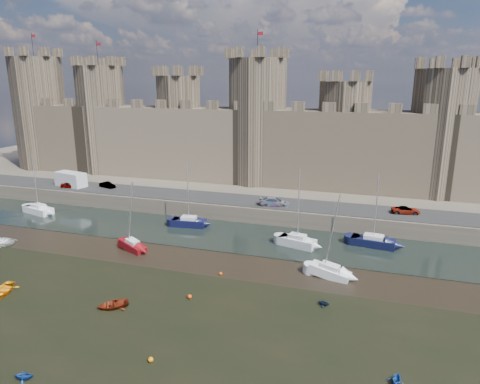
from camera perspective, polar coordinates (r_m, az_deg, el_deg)
The scene contains 26 objects.
ground at distance 44.34m, azimuth -17.91°, elevation -15.42°, with size 160.00×160.00×0.00m, color black.
seaweed_patch at distance 40.41m, azimuth -23.04°, elevation -19.13°, with size 70.00×34.00×0.01m, color black.
water_channel at distance 63.36m, azimuth -5.40°, elevation -5.37°, with size 160.00×12.00×0.08m, color black.
quay at distance 95.91m, azimuth 2.92°, elevation 2.38°, with size 160.00×60.00×2.50m, color #4C443A.
road at distance 71.45m, azimuth -2.35°, elevation -0.86°, with size 160.00×7.00×0.10m, color black.
castle at distance 82.93m, azimuth 0.46°, elevation 7.76°, with size 108.50×11.00×29.00m.
car_0 at distance 84.26m, azimuth -21.71°, elevation 0.86°, with size 1.34×3.33×1.13m, color gray.
car_1 at distance 82.01m, azimuth -17.27°, elevation 0.89°, with size 1.17×3.37×1.11m, color gray.
car_2 at distance 67.40m, azimuth 4.60°, elevation -1.31°, with size 1.88×4.62×1.34m, color gray.
car_3 at distance 67.82m, azimuth 21.23°, elevation -2.29°, with size 1.87×4.06×1.13m, color gray.
van at distance 85.26m, azimuth -21.63°, elevation 1.56°, with size 6.14×2.46×2.68m, color silver.
sailboat_0 at distance 79.05m, azimuth -25.28°, elevation -2.09°, with size 5.70×3.28×10.03m.
sailboat_1 at distance 65.70m, azimuth -6.82°, elevation -3.96°, with size 5.23×2.47×10.13m.
sailboat_2 at distance 58.14m, azimuth 7.65°, elevation -6.48°, with size 5.26×3.11×10.64m.
sailboat_3 at distance 60.47m, azimuth 17.35°, elevation -6.26°, with size 5.91×2.93×9.93m.
sailboat_4 at distance 58.28m, azimuth -14.12°, elevation -6.90°, with size 4.28×2.93×9.34m.
sailboat_5 at distance 50.37m, azimuth 11.89°, elevation -10.28°, with size 4.83×2.68×9.85m.
dinghy_0 at distance 52.12m, azimuth -29.18°, elevation -11.49°, with size 2.49×0.72×3.49m, color orange.
dinghy_1 at distance 38.27m, azimuth -26.87°, elevation -21.01°, with size 1.22×0.74×1.41m, color navy.
dinghy_4 at distance 45.19m, azimuth -16.61°, elevation -14.24°, with size 2.18×0.63×3.06m, color maroon.
dinghy_5 at distance 36.29m, azimuth 20.17°, elevation -22.33°, with size 1.29×0.79×1.50m, color #154595.
dinghy_6 at distance 67.04m, azimuth -29.14°, elevation -5.78°, with size 2.75×0.80×3.86m, color white.
dinghy_7 at distance 44.59m, azimuth 11.09°, elevation -14.28°, with size 1.07×0.65×1.23m, color black.
buoy_1 at distance 45.38m, azimuth -6.73°, elevation -13.68°, with size 0.46×0.46×0.46m, color #E04109.
buoy_2 at distance 37.15m, azimuth -11.82°, elevation -21.03°, with size 0.44×0.44×0.44m, color orange.
buoy_3 at distance 50.02m, azimuth -2.61°, elevation -10.80°, with size 0.39×0.39×0.39m, color #EF510A.
Camera 1 is at (23.45, -30.71, 21.75)m, focal length 32.00 mm.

